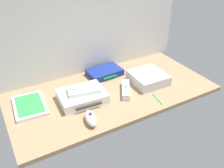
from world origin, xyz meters
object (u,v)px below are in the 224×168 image
Objects in this scene: game_case at (30,106)px; remote_wand at (126,90)px; remote_nunchuk at (91,118)px; network_router at (105,72)px; game_console at (83,97)px; mini_computer at (148,78)px; stylus_pen at (157,99)px; remote_classic_pad at (83,90)px.

remote_wand is at bearing -10.03° from game_case.
network_router is at bearing 63.73° from remote_nunchuk.
game_console is 36.25cm from mini_computer.
game_console is 25.99cm from network_router.
game_case is at bearing 171.47° from mini_computer.
remote_nunchuk is 1.18× the size of stylus_pen.
game_case is at bearing -163.94° from remote_wand.
stylus_pen is at bearing -17.19° from remote_classic_pad.
network_router and remote_wand have the same top height.
game_console is 3.43cm from remote_classic_pad.
remote_classic_pad reaches higher than remote_nunchuk.
game_case is at bearing 177.29° from remote_classic_pad.
stylus_pen is at bearing -24.53° from game_console.
stylus_pen is at bearing 8.61° from remote_nunchuk.
game_case is 58.43cm from stylus_pen.
network_router is at bearing 51.65° from remote_classic_pad.
game_console is 1.18× the size of network_router.
remote_nunchuk is at bearing 178.70° from stylus_pen.
remote_nunchuk reaches higher than stylus_pen.
remote_wand is (43.81, -11.11, 0.75)cm from game_case.
remote_nunchuk is 0.67× the size of remote_classic_pad.
mini_computer is 15.97cm from stylus_pen.
remote_classic_pad is (4.11, 16.39, 3.37)cm from remote_nunchuk.
remote_wand is (0.98, -20.18, -0.19)cm from network_router.
game_case is (-22.67, 7.31, -1.44)cm from game_console.
remote_nunchuk is (-3.21, -15.57, -0.16)cm from game_console.
mini_computer is 41.86cm from remote_nunchuk.
mini_computer is (36.22, -1.52, 0.44)cm from game_console.
remote_wand is (21.15, -3.80, -0.69)cm from game_console.
mini_computer is at bearing 38.91° from remote_wand.
remote_classic_pad is at bearing 85.82° from remote_nunchuk.
game_case is 30.06cm from remote_nunchuk.
mini_computer reaches higher than stylus_pen.
stylus_pen is at bearing -74.88° from network_router.
remote_classic_pad is (-20.25, 4.61, 3.90)cm from remote_wand.
mini_computer is 0.88× the size of game_case.
remote_classic_pad is (0.90, 0.81, 3.21)cm from game_console.
remote_classic_pad is (-35.31, 2.33, 2.77)cm from mini_computer.
network_router reaches higher than stylus_pen.
remote_nunchuk is at bearing -45.43° from game_case.
game_console is 1.25× the size of mini_computer.
mini_computer is 1.65× the size of remote_nunchuk.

